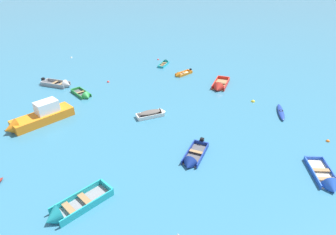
{
  "coord_description": "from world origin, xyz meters",
  "views": [
    {
      "loc": [
        1.47,
        -1.12,
        14.89
      ],
      "look_at": [
        0.0,
        24.94,
        0.15
      ],
      "focal_mm": 31.46,
      "sensor_mm": 36.0,
      "label": 1
    }
  ],
  "objects_px": {
    "rowboat_turquoise_back_row_left": "(165,63)",
    "rowboat_grey_foreground_center": "(62,85)",
    "kayak_deep_blue_near_camera": "(281,112)",
    "rowboat_orange_center": "(180,75)",
    "rowboat_turquoise_cluster_inner": "(67,211)",
    "rowboat_green_far_left": "(85,96)",
    "rowboat_white_distant_center": "(155,113)",
    "mooring_buoy_outer_edge": "(108,82)",
    "motor_launch_orange_midfield_right": "(38,117)",
    "mooring_buoy_central": "(253,102)",
    "rowboat_deep_blue_near_left": "(192,160)",
    "mooring_buoy_trailing": "(158,60)",
    "mooring_buoy_midfield": "(71,58)",
    "mooring_buoy_near_foreground": "(328,141)",
    "rowboat_blue_cluster_outer": "(328,183)",
    "rowboat_red_far_right": "(219,87)"
  },
  "relations": [
    {
      "from": "rowboat_deep_blue_near_left",
      "to": "rowboat_white_distant_center",
      "type": "relative_size",
      "value": 1.22
    },
    {
      "from": "rowboat_turquoise_cluster_inner",
      "to": "rowboat_red_far_right",
      "type": "distance_m",
      "value": 23.96
    },
    {
      "from": "rowboat_white_distant_center",
      "to": "rowboat_grey_foreground_center",
      "type": "bearing_deg",
      "value": 150.8
    },
    {
      "from": "motor_launch_orange_midfield_right",
      "to": "rowboat_red_far_right",
      "type": "bearing_deg",
      "value": 27.24
    },
    {
      "from": "rowboat_grey_foreground_center",
      "to": "rowboat_orange_center",
      "type": "xyz_separation_m",
      "value": [
        14.96,
        4.48,
        -0.07
      ]
    },
    {
      "from": "rowboat_green_far_left",
      "to": "rowboat_grey_foreground_center",
      "type": "height_order",
      "value": "rowboat_grey_foreground_center"
    },
    {
      "from": "rowboat_blue_cluster_outer",
      "to": "mooring_buoy_near_foreground",
      "type": "distance_m",
      "value": 6.24
    },
    {
      "from": "rowboat_blue_cluster_outer",
      "to": "rowboat_deep_blue_near_left",
      "type": "bearing_deg",
      "value": 167.94
    },
    {
      "from": "kayak_deep_blue_near_camera",
      "to": "mooring_buoy_central",
      "type": "height_order",
      "value": "kayak_deep_blue_near_camera"
    },
    {
      "from": "rowboat_white_distant_center",
      "to": "rowboat_turquoise_back_row_left",
      "type": "xyz_separation_m",
      "value": [
        0.03,
        16.25,
        -0.15
      ]
    },
    {
      "from": "rowboat_turquoise_cluster_inner",
      "to": "mooring_buoy_midfield",
      "type": "xyz_separation_m",
      "value": [
        -10.82,
        31.79,
        -0.25
      ]
    },
    {
      "from": "rowboat_green_far_left",
      "to": "mooring_buoy_near_foreground",
      "type": "xyz_separation_m",
      "value": [
        24.69,
        -7.95,
        -0.17
      ]
    },
    {
      "from": "mooring_buoy_outer_edge",
      "to": "rowboat_turquoise_cluster_inner",
      "type": "bearing_deg",
      "value": -83.47
    },
    {
      "from": "rowboat_turquoise_cluster_inner",
      "to": "kayak_deep_blue_near_camera",
      "type": "bearing_deg",
      "value": 39.8
    },
    {
      "from": "rowboat_orange_center",
      "to": "mooring_buoy_midfield",
      "type": "bearing_deg",
      "value": 158.84
    },
    {
      "from": "motor_launch_orange_midfield_right",
      "to": "rowboat_grey_foreground_center",
      "type": "xyz_separation_m",
      "value": [
        -1.19,
        9.2,
        -0.44
      ]
    },
    {
      "from": "rowboat_grey_foreground_center",
      "to": "rowboat_red_far_right",
      "type": "bearing_deg",
      "value": 1.18
    },
    {
      "from": "rowboat_orange_center",
      "to": "mooring_buoy_trailing",
      "type": "bearing_deg",
      "value": 118.75
    },
    {
      "from": "rowboat_turquoise_back_row_left",
      "to": "mooring_buoy_near_foreground",
      "type": "distance_m",
      "value": 25.73
    },
    {
      "from": "rowboat_turquoise_cluster_inner",
      "to": "rowboat_grey_foreground_center",
      "type": "height_order",
      "value": "rowboat_turquoise_cluster_inner"
    },
    {
      "from": "rowboat_orange_center",
      "to": "mooring_buoy_outer_edge",
      "type": "xyz_separation_m",
      "value": [
        -9.41,
        -2.83,
        -0.15
      ]
    },
    {
      "from": "rowboat_green_far_left",
      "to": "mooring_buoy_outer_edge",
      "type": "distance_m",
      "value": 4.91
    },
    {
      "from": "kayak_deep_blue_near_camera",
      "to": "rowboat_turquoise_back_row_left",
      "type": "xyz_separation_m",
      "value": [
        -13.22,
        15.02,
        -0.03
      ]
    },
    {
      "from": "rowboat_grey_foreground_center",
      "to": "rowboat_white_distant_center",
      "type": "bearing_deg",
      "value": -29.2
    },
    {
      "from": "rowboat_red_far_right",
      "to": "mooring_buoy_near_foreground",
      "type": "xyz_separation_m",
      "value": [
        8.69,
        -11.3,
        -0.23
      ]
    },
    {
      "from": "rowboat_grey_foreground_center",
      "to": "mooring_buoy_outer_edge",
      "type": "xyz_separation_m",
      "value": [
        5.55,
        1.65,
        -0.23
      ]
    },
    {
      "from": "rowboat_turquoise_cluster_inner",
      "to": "rowboat_turquoise_back_row_left",
      "type": "height_order",
      "value": "rowboat_turquoise_cluster_inner"
    },
    {
      "from": "mooring_buoy_central",
      "to": "mooring_buoy_trailing",
      "type": "bearing_deg",
      "value": 130.19
    },
    {
      "from": "motor_launch_orange_midfield_right",
      "to": "mooring_buoy_central",
      "type": "height_order",
      "value": "motor_launch_orange_midfield_right"
    },
    {
      "from": "rowboat_red_far_right",
      "to": "rowboat_white_distant_center",
      "type": "xyz_separation_m",
      "value": [
        -7.34,
        -7.39,
        0.06
      ]
    },
    {
      "from": "mooring_buoy_near_foreground",
      "to": "mooring_buoy_midfield",
      "type": "distance_m",
      "value": 38.35
    },
    {
      "from": "rowboat_turquoise_back_row_left",
      "to": "rowboat_grey_foreground_center",
      "type": "bearing_deg",
      "value": -143.52
    },
    {
      "from": "rowboat_deep_blue_near_left",
      "to": "mooring_buoy_midfield",
      "type": "distance_m",
      "value": 32.09
    },
    {
      "from": "rowboat_turquoise_cluster_inner",
      "to": "mooring_buoy_central",
      "type": "xyz_separation_m",
      "value": [
        15.28,
        17.34,
        -0.25
      ]
    },
    {
      "from": "rowboat_turquoise_cluster_inner",
      "to": "rowboat_green_far_left",
      "type": "bearing_deg",
      "value": 103.63
    },
    {
      "from": "mooring_buoy_trailing",
      "to": "mooring_buoy_outer_edge",
      "type": "bearing_deg",
      "value": -121.06
    },
    {
      "from": "motor_launch_orange_midfield_right",
      "to": "mooring_buoy_trailing",
      "type": "height_order",
      "value": "motor_launch_orange_midfield_right"
    },
    {
      "from": "kayak_deep_blue_near_camera",
      "to": "rowboat_orange_center",
      "type": "bearing_deg",
      "value": 136.49
    },
    {
      "from": "rowboat_deep_blue_near_left",
      "to": "rowboat_turquoise_back_row_left",
      "type": "xyz_separation_m",
      "value": [
        -3.73,
        23.81,
        -0.05
      ]
    },
    {
      "from": "mooring_buoy_trailing",
      "to": "mooring_buoy_midfield",
      "type": "relative_size",
      "value": 0.97
    },
    {
      "from": "rowboat_green_far_left",
      "to": "rowboat_turquoise_back_row_left",
      "type": "xyz_separation_m",
      "value": [
        8.69,
        12.21,
        -0.02
      ]
    },
    {
      "from": "rowboat_blue_cluster_outer",
      "to": "mooring_buoy_midfield",
      "type": "relative_size",
      "value": 12.86
    },
    {
      "from": "rowboat_green_far_left",
      "to": "mooring_buoy_trailing",
      "type": "bearing_deg",
      "value": 62.18
    },
    {
      "from": "rowboat_turquoise_cluster_inner",
      "to": "rowboat_grey_foreground_center",
      "type": "xyz_separation_m",
      "value": [
        -8.09,
        20.47,
        -0.02
      ]
    },
    {
      "from": "mooring_buoy_central",
      "to": "rowboat_turquoise_cluster_inner",
      "type": "bearing_deg",
      "value": -131.39
    },
    {
      "from": "rowboat_turquoise_cluster_inner",
      "to": "rowboat_turquoise_back_row_left",
      "type": "distance_m",
      "value": 30.06
    },
    {
      "from": "kayak_deep_blue_near_camera",
      "to": "rowboat_red_far_right",
      "type": "bearing_deg",
      "value": 133.75
    },
    {
      "from": "mooring_buoy_outer_edge",
      "to": "mooring_buoy_midfield",
      "type": "relative_size",
      "value": 1.1
    },
    {
      "from": "rowboat_red_far_right",
      "to": "rowboat_green_far_left",
      "type": "relative_size",
      "value": 1.42
    },
    {
      "from": "rowboat_white_distant_center",
      "to": "rowboat_deep_blue_near_left",
      "type": "bearing_deg",
      "value": -63.58
    }
  ]
}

